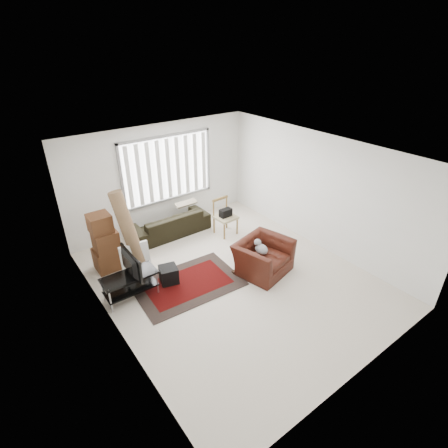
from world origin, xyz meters
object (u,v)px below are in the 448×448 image
at_px(moving_boxes, 105,244).
at_px(armchair, 263,255).
at_px(sofa, 170,220).
at_px(side_chair, 225,215).
at_px(tv_stand, 130,281).

relative_size(moving_boxes, armchair, 0.99).
relative_size(sofa, side_chair, 2.16).
distance_m(sofa, side_chair, 1.41).
xyz_separation_m(tv_stand, side_chair, (2.98, 0.93, 0.13)).
bearing_deg(tv_stand, armchair, -18.48).
bearing_deg(moving_boxes, sofa, 15.96).
bearing_deg(side_chair, sofa, 142.24).
xyz_separation_m(moving_boxes, sofa, (1.84, 0.53, -0.22)).
bearing_deg(sofa, tv_stand, 43.66).
relative_size(tv_stand, sofa, 0.52).
xyz_separation_m(tv_stand, armchair, (2.64, -0.88, 0.04)).
bearing_deg(side_chair, moving_boxes, 172.13).
bearing_deg(moving_boxes, side_chair, -5.55).
distance_m(moving_boxes, armchair, 3.38).
xyz_separation_m(moving_boxes, armchair, (2.64, -2.10, -0.19)).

